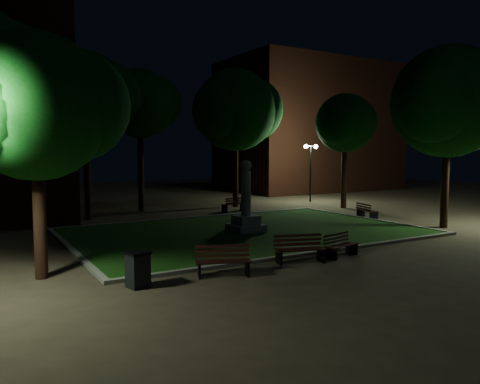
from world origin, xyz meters
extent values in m
plane|color=#47392A|center=(0.00, 0.00, 0.00)|extent=(80.00, 80.00, 0.00)
cube|color=#19430F|center=(0.00, 2.00, 0.04)|extent=(15.00, 10.00, 0.08)
cube|color=slate|center=(0.00, -3.10, 0.06)|extent=(15.40, 0.20, 0.12)
cube|color=slate|center=(0.00, 7.10, 0.06)|extent=(15.40, 0.20, 0.12)
cube|color=slate|center=(-7.60, 2.00, 0.06)|extent=(0.20, 10.00, 0.12)
cube|color=slate|center=(7.60, 2.00, 0.06)|extent=(0.20, 10.00, 0.12)
cube|color=gray|center=(0.00, 2.00, 0.23)|extent=(1.40, 1.40, 0.30)
cube|color=gray|center=(0.00, 2.00, 0.58)|extent=(1.00, 1.00, 0.40)
cylinder|color=gray|center=(0.00, 2.00, 1.78)|extent=(0.44, 0.44, 2.00)
sphere|color=gray|center=(0.00, 2.00, 3.03)|extent=(0.50, 0.50, 0.50)
cube|color=#431C10|center=(18.00, 20.00, 6.00)|extent=(16.00, 10.00, 12.00)
cylinder|color=black|center=(-9.07, -1.55, 1.83)|extent=(0.36, 0.36, 3.67)
sphere|color=#0D4E12|center=(-9.07, -1.55, 4.93)|extent=(4.20, 4.20, 4.20)
sphere|color=#0D4E12|center=(-8.02, -1.35, 5.03)|extent=(3.36, 3.36, 3.36)
sphere|color=#0D4E12|center=(-9.91, -1.85, 4.83)|extent=(3.15, 3.15, 3.15)
cylinder|color=black|center=(-5.23, 9.75, 2.59)|extent=(0.36, 0.36, 5.19)
sphere|color=#0D4E12|center=(-5.23, 9.75, 6.59)|extent=(4.68, 4.68, 4.68)
sphere|color=#0D4E12|center=(-4.06, 9.95, 6.69)|extent=(3.74, 3.74, 3.74)
sphere|color=#0D4E12|center=(-6.16, 9.45, 6.49)|extent=(3.51, 3.51, 3.51)
cylinder|color=black|center=(4.52, 10.80, 2.37)|extent=(0.36, 0.36, 4.74)
sphere|color=#0D4E12|center=(4.52, 10.80, 6.35)|extent=(5.34, 5.34, 5.34)
sphere|color=#0D4E12|center=(5.86, 11.00, 6.45)|extent=(4.27, 4.27, 4.27)
sphere|color=#0D4E12|center=(3.45, 10.50, 6.25)|extent=(4.01, 4.01, 4.01)
cylinder|color=black|center=(10.25, 6.69, 2.17)|extent=(0.36, 0.36, 4.35)
sphere|color=#0D4E12|center=(10.25, 6.69, 5.48)|extent=(3.77, 3.77, 3.77)
sphere|color=#0D4E12|center=(11.19, 6.89, 5.58)|extent=(3.02, 3.02, 3.02)
sphere|color=#0D4E12|center=(9.49, 6.39, 5.38)|extent=(2.83, 2.83, 2.83)
cylinder|color=black|center=(8.95, -1.64, 2.21)|extent=(0.36, 0.36, 4.41)
sphere|color=#0D4E12|center=(8.95, -1.64, 6.00)|extent=(5.29, 5.29, 5.29)
sphere|color=#0D4E12|center=(10.28, -1.44, 6.10)|extent=(4.24, 4.24, 4.24)
sphere|color=#0D4E12|center=(7.89, -1.94, 5.90)|extent=(3.97, 3.97, 3.97)
sphere|color=#0D4E12|center=(-8.95, 8.21, 7.28)|extent=(4.64, 4.64, 4.64)
cylinder|color=black|center=(-1.61, 11.74, 2.65)|extent=(0.36, 0.36, 5.29)
sphere|color=#0D4E12|center=(-1.61, 11.74, 6.54)|extent=(4.17, 4.17, 4.17)
sphere|color=#0D4E12|center=(-0.57, 11.94, 6.64)|extent=(3.34, 3.34, 3.34)
sphere|color=#0D4E12|center=(-2.44, 11.44, 6.44)|extent=(3.13, 3.13, 3.13)
cylinder|color=black|center=(10.66, 10.60, 2.00)|extent=(0.12, 0.12, 4.01)
cylinder|color=black|center=(10.66, 10.60, 4.01)|extent=(0.90, 0.08, 0.08)
sphere|color=#D8FFD8|center=(10.21, 10.60, 4.01)|extent=(0.28, 0.28, 0.28)
sphere|color=#D8FFD8|center=(11.11, 10.60, 4.01)|extent=(0.28, 0.28, 0.28)
cube|color=black|center=(-2.16, -3.64, 0.23)|extent=(0.23, 0.57, 0.46)
cube|color=black|center=(-0.76, -4.08, 0.23)|extent=(0.23, 0.57, 0.46)
cube|color=black|center=(-1.53, -4.08, 0.47)|extent=(1.63, 0.59, 0.04)
cube|color=black|center=(-1.48, -3.94, 0.47)|extent=(1.63, 0.59, 0.04)
cube|color=black|center=(-1.44, -3.80, 0.47)|extent=(1.63, 0.59, 0.04)
cube|color=black|center=(-1.39, -3.66, 0.47)|extent=(1.63, 0.59, 0.04)
cube|color=black|center=(-1.38, -3.60, 0.58)|extent=(1.62, 0.56, 0.10)
cube|color=black|center=(-1.38, -3.60, 0.72)|extent=(1.62, 0.56, 0.10)
cube|color=black|center=(-1.38, -3.60, 0.87)|extent=(1.62, 0.56, 0.10)
cube|color=black|center=(-0.22, -3.94, 0.20)|extent=(0.16, 0.49, 0.40)
cube|color=black|center=(1.01, -3.67, 0.20)|extent=(0.16, 0.49, 0.40)
cube|color=black|center=(0.44, -4.00, 0.40)|extent=(1.42, 0.39, 0.04)
cube|color=black|center=(0.41, -3.88, 0.40)|extent=(1.42, 0.39, 0.04)
cube|color=black|center=(0.39, -3.75, 0.40)|extent=(1.42, 0.39, 0.04)
cube|color=black|center=(0.36, -3.63, 0.40)|extent=(1.42, 0.39, 0.04)
cube|color=black|center=(0.35, -3.58, 0.49)|extent=(1.42, 0.36, 0.09)
cube|color=black|center=(0.35, -3.58, 0.62)|extent=(1.42, 0.36, 0.09)
cube|color=black|center=(0.35, -3.58, 0.75)|extent=(1.42, 0.36, 0.09)
cube|color=black|center=(-5.08, -3.75, 0.22)|extent=(0.26, 0.54, 0.45)
cube|color=black|center=(-3.76, -4.28, 0.22)|extent=(0.26, 0.54, 0.45)
cube|color=black|center=(-4.50, -4.22, 0.46)|extent=(1.54, 0.69, 0.04)
cube|color=black|center=(-4.45, -4.09, 0.46)|extent=(1.54, 0.69, 0.04)
cube|color=black|center=(-4.40, -3.96, 0.46)|extent=(1.54, 0.69, 0.04)
cube|color=black|center=(-4.34, -3.83, 0.46)|extent=(1.54, 0.69, 0.04)
cube|color=black|center=(-4.32, -3.77, 0.56)|extent=(1.53, 0.66, 0.10)
cube|color=black|center=(-4.32, -3.77, 0.70)|extent=(1.53, 0.66, 0.10)
cube|color=black|center=(-4.32, -3.77, 0.84)|extent=(1.53, 0.66, 0.10)
cube|color=black|center=(8.02, 1.95, 0.20)|extent=(0.51, 0.17, 0.41)
cube|color=black|center=(8.32, 3.21, 0.20)|extent=(0.51, 0.17, 0.41)
cube|color=black|center=(8.37, 2.53, 0.42)|extent=(0.43, 1.46, 0.04)
cube|color=black|center=(8.24, 2.56, 0.42)|extent=(0.43, 1.46, 0.04)
cube|color=black|center=(8.12, 2.59, 0.42)|extent=(0.43, 1.46, 0.04)
cube|color=black|center=(7.99, 2.62, 0.42)|extent=(0.43, 1.46, 0.04)
cube|color=black|center=(7.94, 2.63, 0.51)|extent=(0.40, 1.46, 0.09)
cube|color=black|center=(7.94, 2.63, 0.64)|extent=(0.40, 1.46, 0.09)
cube|color=black|center=(7.94, 2.63, 0.77)|extent=(0.40, 1.46, 0.09)
cube|color=black|center=(3.96, 8.93, 0.22)|extent=(0.13, 0.55, 0.44)
cube|color=black|center=(2.58, 8.76, 0.22)|extent=(0.13, 0.55, 0.44)
cube|color=black|center=(3.24, 9.06, 0.45)|extent=(1.59, 0.28, 0.04)
cube|color=black|center=(3.26, 8.93, 0.45)|extent=(1.59, 0.28, 0.04)
cube|color=black|center=(3.28, 8.79, 0.45)|extent=(1.59, 0.28, 0.04)
cube|color=black|center=(3.29, 8.65, 0.45)|extent=(1.59, 0.28, 0.04)
cube|color=black|center=(3.30, 8.59, 0.55)|extent=(1.58, 0.25, 0.10)
cube|color=black|center=(3.30, 8.59, 0.68)|extent=(1.58, 0.25, 0.10)
cube|color=black|center=(3.30, 8.59, 0.82)|extent=(1.58, 0.25, 0.10)
cube|color=black|center=(-6.94, -3.83, 0.46)|extent=(0.60, 0.60, 0.92)
cube|color=black|center=(-6.94, -3.83, 0.95)|extent=(0.67, 0.67, 0.06)
camera|label=1|loc=(-10.84, -15.90, 3.68)|focal=35.00mm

